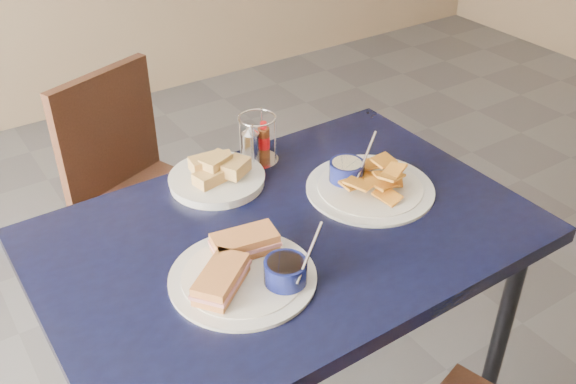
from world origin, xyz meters
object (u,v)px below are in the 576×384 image
bread_basket (217,175)px  dining_table (287,253)px  condiment_caddy (256,143)px  plantain_plate (365,182)px  chair_far (139,174)px  sandwich_plate (246,269)px

bread_basket → dining_table: bearing=-80.9°
bread_basket → condiment_caddy: bearing=15.7°
bread_basket → plantain_plate: bearing=-36.9°
condiment_caddy → dining_table: bearing=-108.5°
condiment_caddy → chair_far: bearing=106.1°
plantain_plate → chair_far: bearing=111.4°
sandwich_plate → bread_basket: (0.12, 0.35, 0.00)m
sandwich_plate → condiment_caddy: (0.26, 0.39, 0.03)m
chair_far → bread_basket: chair_far is taller
plantain_plate → condiment_caddy: (-0.16, 0.27, 0.04)m
chair_far → condiment_caddy: 0.65m
sandwich_plate → bread_basket: bearing=71.0°
chair_far → bread_basket: bearing=-88.7°
sandwich_plate → condiment_caddy: size_ratio=2.36×
dining_table → plantain_plate: size_ratio=3.48×
dining_table → bread_basket: 0.28m
plantain_plate → condiment_caddy: 0.31m
chair_far → plantain_plate: 0.91m
bread_basket → condiment_caddy: 0.15m
dining_table → sandwich_plate: size_ratio=3.52×
sandwich_plate → dining_table: bearing=29.6°
chair_far → sandwich_plate: sandwich_plate is taller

